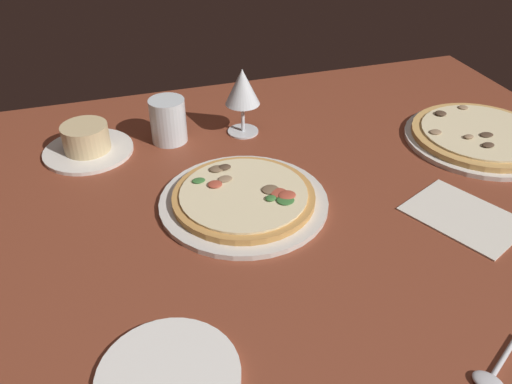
{
  "coord_description": "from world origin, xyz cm",
  "views": [
    {
      "loc": [
        -24.39,
        -70.32,
        59.73
      ],
      "look_at": [
        -1.94,
        1.17,
        7.0
      ],
      "focal_mm": 36.66,
      "sensor_mm": 36.0,
      "label": 1
    }
  ],
  "objects": [
    {
      "name": "pizza_side",
      "position": [
        50.85,
        8.98,
        5.22
      ],
      "size": [
        31.51,
        31.51,
        3.3
      ],
      "color": "silver",
      "rests_on": "dining_table"
    },
    {
      "name": "wine_glass_far",
      "position": [
        3.52,
        28.13,
        14.22
      ],
      "size": [
        7.46,
        7.46,
        14.71
      ],
      "color": "silver",
      "rests_on": "dining_table"
    },
    {
      "name": "spoon",
      "position": [
        15.25,
        -41.38,
        4.46
      ],
      "size": [
        10.82,
        7.68,
        1.0
      ],
      "color": "silver",
      "rests_on": "dining_table"
    },
    {
      "name": "ramekin_on_saucer",
      "position": [
        -29.54,
        29.36,
        6.41
      ],
      "size": [
        18.31,
        18.31,
        6.25
      ],
      "color": "silver",
      "rests_on": "dining_table"
    },
    {
      "name": "dining_table",
      "position": [
        0.0,
        0.0,
        2.0
      ],
      "size": [
        150.0,
        110.0,
        4.0
      ],
      "primitive_type": "cube",
      "color": "brown",
      "rests_on": "ground"
    },
    {
      "name": "side_plate",
      "position": [
        -22.86,
        -29.61,
        4.45
      ],
      "size": [
        17.92,
        17.92,
        0.9
      ],
      "primitive_type": "cylinder",
      "color": "white",
      "rests_on": "dining_table"
    },
    {
      "name": "water_glass",
      "position": [
        -12.5,
        29.37,
        8.13
      ],
      "size": [
        7.57,
        7.57,
        9.47
      ],
      "color": "silver",
      "rests_on": "dining_table"
    },
    {
      "name": "pizza_main",
      "position": [
        -3.84,
        2.36,
        5.19
      ],
      "size": [
        30.21,
        30.21,
        3.4
      ],
      "color": "silver",
      "rests_on": "dining_table"
    },
    {
      "name": "paper_menu",
      "position": [
        31.47,
        -12.79,
        4.15
      ],
      "size": [
        20.08,
        22.39,
        0.3
      ],
      "primitive_type": "cube",
      "rotation": [
        0.0,
        0.0,
        0.43
      ],
      "color": "silver",
      "rests_on": "dining_table"
    }
  ]
}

